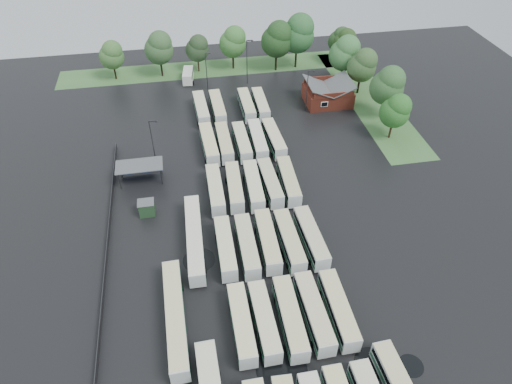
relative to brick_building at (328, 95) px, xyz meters
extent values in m
plane|color=black|center=(-24.00, -42.77, -1.87)|extent=(160.00, 160.00, 0.00)
cube|color=brown|center=(0.00, 0.03, -0.17)|extent=(10.00, 8.00, 3.40)
cube|color=#4C4F51|center=(-2.50, 0.03, 2.43)|extent=(5.07, 8.60, 2.19)
cube|color=#4C4F51|center=(2.50, 0.03, 2.43)|extent=(5.07, 8.60, 2.19)
cube|color=brown|center=(0.00, -3.97, 2.03)|extent=(9.00, 0.20, 1.20)
cube|color=silver|center=(-2.00, -4.02, 0.13)|extent=(1.60, 0.12, 1.20)
cylinder|color=#2D2D30|center=(-44.80, -22.77, -0.17)|extent=(0.16, 0.16, 3.40)
cylinder|color=#2D2D30|center=(-37.60, -22.77, -0.17)|extent=(0.16, 0.16, 3.40)
cylinder|color=#2D2D30|center=(-44.80, -19.57, -0.17)|extent=(0.16, 0.16, 3.40)
cylinder|color=#2D2D30|center=(-37.60, -19.57, -0.17)|extent=(0.16, 0.16, 3.40)
cube|color=#4C4F51|center=(-41.20, -21.17, 1.63)|extent=(8.20, 4.20, 0.15)
cube|color=navy|center=(-41.20, -19.27, -0.27)|extent=(7.60, 0.08, 2.60)
cube|color=#1F3D20|center=(-40.20, -30.17, -0.62)|extent=(2.50, 2.00, 2.50)
cube|color=#4C4F51|center=(-40.20, -30.17, 0.69)|extent=(2.70, 2.20, 0.12)
cube|color=#3D6C33|center=(-22.00, 22.03, -1.86)|extent=(80.00, 10.00, 0.01)
cube|color=#3D6C33|center=(10.00, 0.03, -1.86)|extent=(10.00, 50.00, 0.01)
cube|color=#2D2D30|center=(-46.20, -34.77, -1.27)|extent=(0.10, 50.00, 1.20)
cube|color=silver|center=(-28.22, -54.82, -0.17)|extent=(2.33, 11.14, 2.55)
cube|color=black|center=(-28.22, -54.82, 0.34)|extent=(2.39, 10.69, 0.82)
cube|color=#21563C|center=(-28.22, -54.82, -0.73)|extent=(2.38, 10.92, 0.56)
cube|color=beige|center=(-28.22, -54.82, 1.15)|extent=(2.24, 10.80, 0.11)
cylinder|color=black|center=(-28.22, -58.38, -1.45)|extent=(2.37, 0.89, 0.89)
cylinder|color=black|center=(-28.22, -51.25, -1.45)|extent=(2.37, 0.89, 0.89)
cube|color=silver|center=(-25.31, -54.89, -0.18)|extent=(2.49, 11.10, 2.54)
cube|color=black|center=(-25.31, -54.89, 0.32)|extent=(2.54, 10.66, 0.81)
cube|color=#136939|center=(-25.31, -54.89, -0.74)|extent=(2.54, 10.88, 0.56)
cube|color=beige|center=(-25.31, -54.89, 1.13)|extent=(2.40, 10.77, 0.11)
cylinder|color=black|center=(-25.31, -58.43, -1.45)|extent=(2.35, 0.88, 0.88)
cylinder|color=black|center=(-25.31, -51.35, -1.45)|extent=(2.35, 0.88, 0.88)
cube|color=silver|center=(-21.95, -55.06, -0.10)|extent=(2.55, 11.65, 2.66)
cube|color=black|center=(-21.95, -55.06, 0.43)|extent=(2.61, 11.18, 0.85)
cube|color=#0D5A32|center=(-21.95, -55.06, -0.68)|extent=(2.60, 11.42, 0.59)
cube|color=beige|center=(-21.95, -55.06, 1.28)|extent=(2.45, 11.30, 0.12)
cylinder|color=black|center=(-21.95, -58.78, -1.43)|extent=(2.47, 0.93, 0.93)
cylinder|color=black|center=(-21.95, -51.34, -1.43)|extent=(2.47, 0.93, 0.93)
cube|color=silver|center=(-18.72, -54.86, -0.11)|extent=(2.65, 11.60, 2.65)
cube|color=black|center=(-18.72, -54.86, 0.42)|extent=(2.70, 11.14, 0.85)
cube|color=#246948|center=(-18.72, -54.86, -0.69)|extent=(2.69, 11.37, 0.58)
cube|color=beige|center=(-18.72, -54.86, 1.26)|extent=(2.55, 11.25, 0.12)
cylinder|color=black|center=(-18.72, -58.56, -1.43)|extent=(2.46, 0.92, 0.92)
cylinder|color=black|center=(-18.72, -51.16, -1.43)|extent=(2.46, 0.92, 0.92)
cube|color=silver|center=(-15.42, -54.93, -0.15)|extent=(2.43, 11.33, 2.59)
cube|color=black|center=(-15.42, -54.93, 0.37)|extent=(2.49, 10.88, 0.83)
cube|color=#1B5F39|center=(-15.42, -54.93, -0.72)|extent=(2.48, 11.10, 0.57)
cube|color=beige|center=(-15.42, -54.93, 1.20)|extent=(2.34, 10.99, 0.11)
cylinder|color=black|center=(-15.42, -58.55, -1.44)|extent=(2.40, 0.90, 0.90)
cylinder|color=black|center=(-15.42, -51.31, -1.44)|extent=(2.40, 0.90, 0.90)
cube|color=silver|center=(-28.58, -41.56, -0.17)|extent=(2.45, 11.18, 2.56)
cube|color=black|center=(-28.58, -41.56, 0.34)|extent=(2.50, 10.73, 0.82)
cube|color=#0F5731|center=(-28.58, -41.56, -0.73)|extent=(2.50, 10.96, 0.56)
cube|color=beige|center=(-28.58, -41.56, 1.16)|extent=(2.36, 10.84, 0.11)
cylinder|color=black|center=(-28.58, -45.13, -1.45)|extent=(2.37, 0.89, 0.89)
cylinder|color=black|center=(-28.58, -37.99, -1.45)|extent=(2.37, 0.89, 0.89)
cube|color=silver|center=(-25.36, -41.79, -0.14)|extent=(2.46, 11.37, 2.60)
cube|color=black|center=(-25.36, -41.79, 0.38)|extent=(2.51, 10.92, 0.83)
cube|color=#1A6239|center=(-25.36, -41.79, -0.71)|extent=(2.51, 11.15, 0.57)
cube|color=beige|center=(-25.36, -41.79, 1.21)|extent=(2.36, 11.03, 0.11)
cylinder|color=black|center=(-25.36, -45.42, -1.44)|extent=(2.41, 0.91, 0.91)
cylinder|color=black|center=(-25.36, -38.16, -1.44)|extent=(2.41, 0.91, 0.91)
cube|color=silver|center=(-22.14, -41.34, -0.12)|extent=(2.64, 11.53, 2.63)
cube|color=black|center=(-22.14, -41.34, 0.41)|extent=(2.69, 11.07, 0.84)
cube|color=#1A5A36|center=(-22.14, -41.34, -0.70)|extent=(2.68, 11.30, 0.58)
cube|color=beige|center=(-22.14, -41.34, 1.24)|extent=(2.54, 11.18, 0.11)
cylinder|color=black|center=(-22.14, -45.01, -1.44)|extent=(2.44, 0.92, 0.92)
cylinder|color=black|center=(-22.14, -37.67, -1.44)|extent=(2.44, 0.92, 0.92)
cube|color=silver|center=(-18.90, -41.89, -0.13)|extent=(2.62, 11.49, 2.62)
cube|color=black|center=(-18.90, -41.89, 0.40)|extent=(2.67, 11.03, 0.84)
cube|color=#1D5C39|center=(-18.90, -41.89, -0.70)|extent=(2.67, 11.26, 0.58)
cube|color=beige|center=(-18.90, -41.89, 1.23)|extent=(2.52, 11.14, 0.11)
cylinder|color=black|center=(-18.90, -45.55, -1.44)|extent=(2.43, 0.92, 0.92)
cylinder|color=black|center=(-18.90, -38.22, -1.44)|extent=(2.43, 0.92, 0.92)
cube|color=silver|center=(-15.48, -41.82, -0.13)|extent=(2.83, 11.52, 2.62)
cube|color=black|center=(-15.48, -41.82, 0.40)|extent=(2.87, 11.06, 0.84)
cube|color=#1C593A|center=(-15.48, -41.82, -0.70)|extent=(2.87, 11.29, 0.58)
cube|color=beige|center=(-15.48, -41.82, 1.23)|extent=(2.72, 11.17, 0.11)
cylinder|color=black|center=(-15.48, -45.48, -1.44)|extent=(2.43, 0.91, 0.91)
cylinder|color=black|center=(-15.48, -38.16, -1.44)|extent=(2.43, 0.91, 0.91)
cube|color=silver|center=(-28.57, -28.00, -0.15)|extent=(2.45, 11.30, 2.59)
cube|color=black|center=(-28.57, -28.00, 0.37)|extent=(2.50, 10.85, 0.83)
cube|color=#256647|center=(-28.57, -28.00, -0.72)|extent=(2.50, 11.08, 0.57)
cube|color=beige|center=(-28.57, -28.00, 1.19)|extent=(2.35, 10.97, 0.11)
cylinder|color=black|center=(-28.57, -31.61, -1.44)|extent=(2.40, 0.90, 0.90)
cylinder|color=black|center=(-28.57, -24.39, -1.44)|extent=(2.40, 0.90, 0.90)
cube|color=silver|center=(-25.24, -27.87, -0.16)|extent=(2.87, 11.33, 2.57)
cube|color=black|center=(-25.24, -27.87, 0.36)|extent=(2.90, 10.88, 0.82)
cube|color=#1B643A|center=(-25.24, -27.87, -0.72)|extent=(2.90, 11.11, 0.57)
cube|color=beige|center=(-25.24, -27.87, 1.18)|extent=(2.76, 10.99, 0.11)
cylinder|color=black|center=(-25.24, -31.46, -1.44)|extent=(2.39, 0.90, 0.90)
cylinder|color=black|center=(-25.24, -24.27, -1.44)|extent=(2.39, 0.90, 0.90)
cube|color=silver|center=(-21.96, -28.16, -0.13)|extent=(2.79, 11.52, 2.62)
cube|color=black|center=(-21.96, -28.16, 0.40)|extent=(2.83, 11.07, 0.84)
cube|color=#20563A|center=(-21.96, -28.16, -0.70)|extent=(2.83, 11.30, 0.58)
cube|color=beige|center=(-21.96, -28.16, 1.23)|extent=(2.68, 11.18, 0.11)
cylinder|color=black|center=(-21.96, -31.82, -1.44)|extent=(2.43, 0.92, 0.92)
cylinder|color=black|center=(-21.96, -24.50, -1.44)|extent=(2.43, 0.92, 0.92)
cube|color=silver|center=(-18.98, -27.84, -0.16)|extent=(2.65, 11.26, 2.57)
cube|color=black|center=(-18.98, -27.84, 0.35)|extent=(2.69, 10.81, 0.82)
cube|color=#20633C|center=(-18.98, -27.84, -0.73)|extent=(2.69, 11.04, 0.56)
cube|color=beige|center=(-18.98, -27.84, 1.17)|extent=(2.54, 10.92, 0.11)
cylinder|color=black|center=(-18.98, -31.43, -1.45)|extent=(2.38, 0.90, 0.90)
cylinder|color=black|center=(-18.98, -24.26, -1.45)|extent=(2.38, 0.90, 0.90)
cube|color=silver|center=(-15.72, -28.00, -0.15)|extent=(2.76, 11.37, 2.59)
cube|color=black|center=(-15.72, -28.00, 0.37)|extent=(2.80, 10.92, 0.83)
cube|color=#195734|center=(-15.72, -28.00, -0.72)|extent=(2.80, 11.14, 0.57)
cube|color=beige|center=(-15.72, -28.00, 1.19)|extent=(2.65, 11.03, 0.11)
cylinder|color=black|center=(-15.72, -31.61, -1.44)|extent=(2.40, 0.90, 0.90)
cylinder|color=black|center=(-15.72, -24.39, -1.44)|extent=(2.40, 0.90, 0.90)
cube|color=silver|center=(-28.27, -14.32, -0.09)|extent=(2.91, 11.76, 2.67)
cube|color=black|center=(-28.27, -14.32, 0.44)|extent=(2.95, 11.29, 0.86)
cube|color=#1F593D|center=(-28.27, -14.32, -0.68)|extent=(2.95, 11.53, 0.59)
cube|color=beige|center=(-28.27, -14.32, 1.29)|extent=(2.80, 11.40, 0.12)
cylinder|color=black|center=(-28.27, -18.06, -1.43)|extent=(2.48, 0.93, 0.93)
cylinder|color=black|center=(-28.27, -10.59, -1.43)|extent=(2.48, 0.93, 0.93)
cube|color=silver|center=(-25.27, -14.24, -0.16)|extent=(2.39, 11.25, 2.58)
cube|color=black|center=(-25.27, -14.24, 0.36)|extent=(2.45, 10.80, 0.82)
cube|color=#105B36|center=(-25.27, -14.24, -0.72)|extent=(2.44, 11.03, 0.57)
cube|color=beige|center=(-25.27, -14.24, 1.18)|extent=(2.30, 10.92, 0.11)
cylinder|color=black|center=(-25.27, -17.84, -1.44)|extent=(2.39, 0.90, 0.90)
cylinder|color=black|center=(-25.27, -10.64, -1.44)|extent=(2.39, 0.90, 0.90)
cube|color=silver|center=(-21.86, -14.67, -0.17)|extent=(2.44, 11.14, 2.55)
cube|color=black|center=(-21.86, -14.67, 0.33)|extent=(2.49, 10.70, 0.82)
cube|color=#1B683D|center=(-21.86, -14.67, -0.74)|extent=(2.48, 10.92, 0.56)
cube|color=beige|center=(-21.86, -14.67, 1.15)|extent=(2.34, 10.81, 0.11)
cylinder|color=black|center=(-21.86, -18.23, -1.45)|extent=(2.36, 0.89, 0.89)
cylinder|color=black|center=(-21.86, -11.11, -1.45)|extent=(2.36, 0.89, 0.89)
cube|color=silver|center=(-18.74, -14.57, -0.12)|extent=(2.60, 11.54, 2.63)
cube|color=black|center=(-18.74, -14.57, 0.41)|extent=(2.65, 11.08, 0.84)
cube|color=#166638|center=(-18.74, -14.57, -0.70)|extent=(2.64, 11.31, 0.58)
cube|color=#F0EDCA|center=(-18.74, -14.57, 1.25)|extent=(2.50, 11.19, 0.11)
cylinder|color=black|center=(-18.74, -18.25, -1.43)|extent=(2.44, 0.92, 0.92)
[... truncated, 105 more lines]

